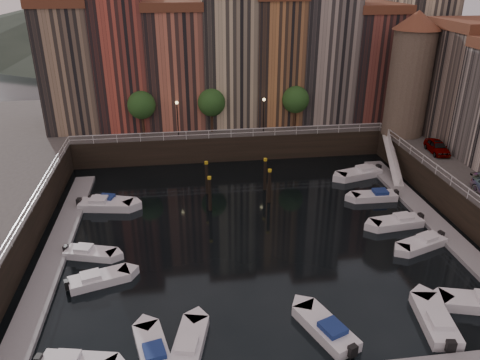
{
  "coord_description": "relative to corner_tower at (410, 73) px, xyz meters",
  "views": [
    {
      "loc": [
        -5.87,
        -34.8,
        20.89
      ],
      "look_at": [
        -0.59,
        4.0,
        3.04
      ],
      "focal_mm": 35.0,
      "sensor_mm": 36.0,
      "label": 1
    }
  ],
  "objects": [
    {
      "name": "ground",
      "position": [
        -20.0,
        -14.5,
        -10.19
      ],
      "size": [
        200.0,
        200.0,
        0.0
      ],
      "primitive_type": "plane",
      "color": "black",
      "rests_on": "ground"
    },
    {
      "name": "quay_far",
      "position": [
        -20.0,
        11.5,
        -8.69
      ],
      "size": [
        80.0,
        20.0,
        3.0
      ],
      "primitive_type": "cube",
      "color": "black",
      "rests_on": "ground"
    },
    {
      "name": "dock_left",
      "position": [
        -36.2,
        -15.5,
        -10.02
      ],
      "size": [
        2.0,
        28.0,
        0.35
      ],
      "primitive_type": "cube",
      "color": "gray",
      "rests_on": "ground"
    },
    {
      "name": "dock_right",
      "position": [
        -3.8,
        -15.5,
        -10.02
      ],
      "size": [
        2.0,
        28.0,
        0.35
      ],
      "primitive_type": "cube",
      "color": "gray",
      "rests_on": "ground"
    },
    {
      "name": "mountains",
      "position": [
        -18.28,
        95.5,
        -2.28
      ],
      "size": [
        145.0,
        100.0,
        18.0
      ],
      "color": "#2D382D",
      "rests_on": "ground"
    },
    {
      "name": "far_terrace",
      "position": [
        -16.69,
        9.0,
        0.76
      ],
      "size": [
        48.7,
        10.3,
        17.5
      ],
      "color": "#8D735A",
      "rests_on": "quay_far"
    },
    {
      "name": "corner_tower",
      "position": [
        0.0,
        0.0,
        0.0
      ],
      "size": [
        5.2,
        5.2,
        13.8
      ],
      "color": "#6B5B4C",
      "rests_on": "quay_right"
    },
    {
      "name": "promenade_trees",
      "position": [
        -21.33,
        3.7,
        -3.61
      ],
      "size": [
        21.2,
        3.2,
        5.2
      ],
      "color": "black",
      "rests_on": "quay_far"
    },
    {
      "name": "street_lamps",
      "position": [
        -21.0,
        2.7,
        -4.3
      ],
      "size": [
        10.36,
        0.36,
        4.18
      ],
      "color": "black",
      "rests_on": "quay_far"
    },
    {
      "name": "railings",
      "position": [
        -20.0,
        -9.62,
        -6.41
      ],
      "size": [
        36.08,
        34.04,
        0.52
      ],
      "color": "white",
      "rests_on": "ground"
    },
    {
      "name": "gangway",
      "position": [
        -2.9,
        -4.5,
        -8.28
      ],
      "size": [
        2.78,
        8.32,
        3.73
      ],
      "color": "white",
      "rests_on": "ground"
    },
    {
      "name": "mooring_pilings",
      "position": [
        -20.48,
        -8.25,
        -8.54
      ],
      "size": [
        6.29,
        4.05,
        3.78
      ],
      "color": "black",
      "rests_on": "ground"
    },
    {
      "name": "boat_left_1",
      "position": [
        -32.33,
        -20.4,
        -9.85
      ],
      "size": [
        4.6,
        2.79,
        1.03
      ],
      "rotation": [
        0.0,
        0.0,
        0.3
      ],
      "color": "silver",
      "rests_on": "ground"
    },
    {
      "name": "boat_left_2",
      "position": [
        -33.47,
        -16.77,
        -9.87
      ],
      "size": [
        4.31,
        2.58,
        0.97
      ],
      "rotation": [
        0.0,
        0.0,
        -0.29
      ],
      "color": "silver",
      "rests_on": "ground"
    },
    {
      "name": "boat_left_3",
      "position": [
        -33.27,
        -8.62,
        -9.79
      ],
      "size": [
        5.34,
        2.68,
        1.2
      ],
      "rotation": [
        0.0,
        0.0,
        -0.17
      ],
      "color": "silver",
      "rests_on": "ground"
    },
    {
      "name": "boat_left_4",
      "position": [
        -32.71,
        -7.99,
        -9.85
      ],
      "size": [
        4.61,
        2.8,
        1.03
      ],
      "rotation": [
        0.0,
        0.0,
        -0.29
      ],
      "color": "silver",
      "rests_on": "ground"
    },
    {
      "name": "boat_right_0",
      "position": [
        -6.59,
        -26.55,
        -9.81
      ],
      "size": [
        5.08,
        3.02,
        1.14
      ],
      "rotation": [
        0.0,
        0.0,
        2.86
      ],
      "color": "silver",
      "rests_on": "ground"
    },
    {
      "name": "boat_right_1",
      "position": [
        -6.7,
        -19.0,
        -9.84
      ],
      "size": [
        4.61,
        2.99,
        1.04
      ],
      "rotation": [
        0.0,
        0.0,
        3.49
      ],
      "color": "silver",
      "rests_on": "ground"
    },
    {
      "name": "boat_right_2",
      "position": [
        -7.19,
        -15.48,
        -9.82
      ],
      "size": [
        4.89,
        2.2,
        1.1
      ],
      "rotation": [
        0.0,
        0.0,
        3.25
      ],
      "color": "silver",
      "rests_on": "ground"
    },
    {
      "name": "boat_right_3",
      "position": [
        -7.09,
        -10.23,
        -9.84
      ],
      "size": [
        4.58,
        1.77,
        1.05
      ],
      "rotation": [
        0.0,
        0.0,
        3.12
      ],
      "color": "silver",
      "rests_on": "ground"
    },
    {
      "name": "boat_right_4",
      "position": [
        -6.56,
        -4.75,
        -9.79
      ],
      "size": [
        5.37,
        3.14,
        1.2
      ],
      "rotation": [
        0.0,
        0.0,
        3.41
      ],
      "color": "silver",
      "rests_on": "ground"
    },
    {
      "name": "boat_near_0",
      "position": [
        -28.12,
        -28.02,
        -9.84
      ],
      "size": [
        2.64,
        4.73,
        1.06
      ],
      "rotation": [
        0.0,
        0.0,
        1.81
      ],
      "color": "silver",
      "rests_on": "ground"
    },
    {
      "name": "boat_near_1",
      "position": [
        -26.02,
        -27.78,
        -9.84
      ],
      "size": [
        2.68,
        4.76,
        1.07
      ],
      "rotation": [
        0.0,
        0.0,
        1.33
      ],
      "color": "silver",
      "rests_on": "ground"
    },
    {
      "name": "boat_near_2",
      "position": [
        -17.47,
        -27.63,
        -9.81
      ],
      "size": [
        3.42,
        5.07,
        1.15
      ],
      "rotation": [
        0.0,
        0.0,
        1.95
      ],
      "color": "silver",
      "rests_on": "ground"
    },
    {
      "name": "boat_near_3",
      "position": [
        -10.38,
        -27.89,
        -9.8
      ],
      "size": [
        2.58,
        5.19,
        1.17
      ],
      "rotation": [
        0.0,
        0.0,
        1.41
      ],
      "color": "silver",
      "rests_on": "ground"
    },
    {
      "name": "car_a",
      "position": [
        0.81,
        -6.55,
        -6.52
      ],
      "size": [
        1.99,
        4.1,
        1.35
      ],
      "primitive_type": "imported",
      "rotation": [
        0.0,
        0.0,
        -0.1
      ],
      "color": "gray",
      "rests_on": "quay_right"
    }
  ]
}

